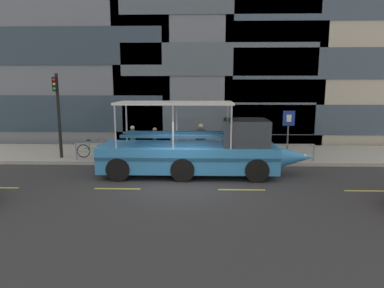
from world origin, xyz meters
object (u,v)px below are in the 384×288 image
traffic_light_pole (58,108)px  pedestrian_mid_right (155,139)px  duck_tour_boat (201,151)px  pedestrian_near_stern (133,138)px  parking_sign (288,126)px  leaned_bicycle (93,151)px  pedestrian_near_bow (249,137)px  pedestrian_mid_left (201,137)px

traffic_light_pole → pedestrian_mid_right: bearing=3.0°
duck_tour_boat → pedestrian_near_stern: duck_tour_boat is taller
parking_sign → duck_tour_boat: 5.28m
parking_sign → pedestrian_near_stern: bearing=178.3°
leaned_bicycle → pedestrian_mid_right: (3.27, 0.17, 0.59)m
duck_tour_boat → pedestrian_near_bow: duck_tour_boat is taller
leaned_bicycle → parking_sign: bearing=-0.0°
pedestrian_mid_right → duck_tour_boat: bearing=-49.3°
pedestrian_near_bow → pedestrian_mid_left: bearing=-175.6°
parking_sign → pedestrian_mid_right: (-6.92, 0.17, -0.74)m
traffic_light_pole → pedestrian_mid_left: (7.38, 0.44, -1.57)m
parking_sign → duck_tour_boat: bearing=-149.3°
parking_sign → leaned_bicycle: size_ratio=1.43×
parking_sign → pedestrian_mid_right: 6.96m
pedestrian_mid_right → pedestrian_near_bow: bearing=4.3°
traffic_light_pole → duck_tour_boat: size_ratio=0.46×
pedestrian_near_bow → pedestrian_near_stern: (-6.19, -0.31, -0.03)m
leaned_bicycle → traffic_light_pole: bearing=-176.8°
pedestrian_mid_left → duck_tour_boat: bearing=-89.5°
pedestrian_mid_right → pedestrian_near_stern: pedestrian_near_stern is taller
pedestrian_near_bow → pedestrian_mid_left: pedestrian_mid_left is taller
traffic_light_pole → leaned_bicycle: 2.84m
parking_sign → duck_tour_boat: (-4.48, -2.66, -0.81)m
leaned_bicycle → pedestrian_near_stern: bearing=6.3°
leaned_bicycle → pedestrian_near_bow: pedestrian_near_bow is taller
duck_tour_boat → leaned_bicycle: bearing=155.0°
leaned_bicycle → pedestrian_mid_right: bearing=2.9°
pedestrian_mid_right → pedestrian_near_stern: size_ratio=0.95×
parking_sign → pedestrian_near_bow: bearing=164.1°
parking_sign → pedestrian_mid_left: (-4.51, 0.35, -0.63)m
leaned_bicycle → pedestrian_mid_left: size_ratio=0.98×
traffic_light_pole → pedestrian_near_stern: bearing=4.9°
leaned_bicycle → duck_tour_boat: 6.32m
pedestrian_near_bow → pedestrian_mid_left: (-2.59, -0.20, 0.03)m
parking_sign → leaned_bicycle: bearing=180.0°
traffic_light_pole → parking_sign: 11.93m
pedestrian_near_bow → traffic_light_pole: bearing=-176.4°
duck_tour_boat → pedestrian_mid_left: size_ratio=5.39×
pedestrian_mid_left → pedestrian_mid_right: pedestrian_mid_left is taller
parking_sign → pedestrian_near_bow: 2.10m
leaned_bicycle → pedestrian_near_stern: (2.08, 0.23, 0.64)m
traffic_light_pole → pedestrian_near_stern: traffic_light_pole is taller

